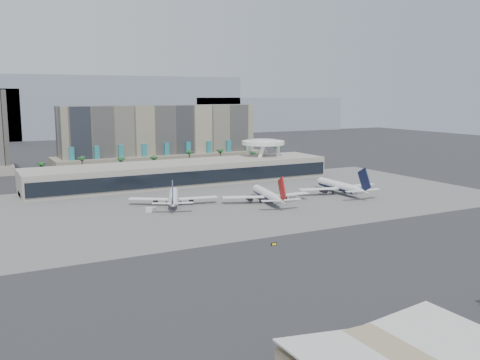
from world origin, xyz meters
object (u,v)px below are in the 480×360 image
service_vehicle_a (151,210)px  taxiway_sign (274,244)px  airliner_right (340,186)px  airliner_centre (268,195)px  service_vehicle_b (293,198)px  airliner_left (173,197)px

service_vehicle_a → taxiway_sign: (19.83, -67.47, -0.58)m
airliner_right → taxiway_sign: size_ratio=21.66×
service_vehicle_a → taxiway_sign: size_ratio=2.04×
airliner_centre → service_vehicle_a: (-53.78, 6.06, -2.72)m
airliner_right → taxiway_sign: 99.71m
service_vehicle_b → airliner_right: bearing=24.6°
service_vehicle_a → airliner_left: bearing=47.1°
airliner_left → service_vehicle_b: size_ratio=11.57×
airliner_centre → service_vehicle_a: bearing=-175.3°
taxiway_sign → service_vehicle_a: bearing=109.2°
airliner_left → service_vehicle_b: 56.46m
airliner_right → service_vehicle_a: 96.90m
airliner_centre → service_vehicle_b: airliner_centre is taller
service_vehicle_b → service_vehicle_a: bearing=-161.3°
airliner_left → airliner_right: airliner_right is taller
airliner_centre → service_vehicle_b: (14.46, 1.05, -2.89)m
airliner_left → service_vehicle_a: size_ratio=9.14×
taxiway_sign → service_vehicle_b: bearing=55.0°
airliner_centre → airliner_right: 43.03m
airliner_left → airliner_right: (83.21, -12.94, 0.37)m
service_vehicle_b → taxiway_sign: bearing=-104.9°
airliner_right → airliner_centre: bearing=-174.5°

